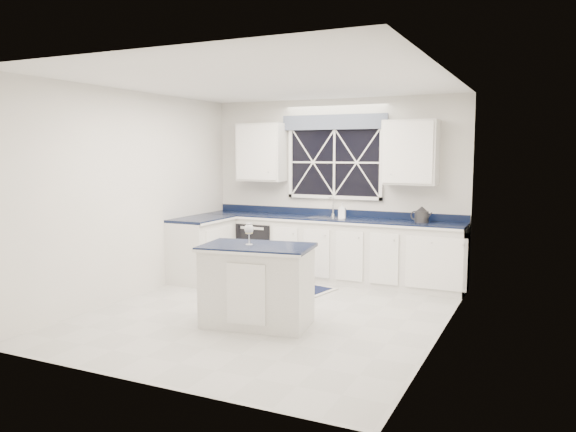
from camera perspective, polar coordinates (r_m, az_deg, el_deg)
The scene contains 13 objects.
ground at distance 6.77m, azimuth -2.06°, elevation -9.85°, with size 4.50×4.50×0.00m, color #AAAAA5.
back_wall at distance 8.57m, azimuth 4.82°, elevation 2.78°, with size 4.00×0.10×2.70m, color beige.
base_cabinets at distance 8.38m, azimuth 1.52°, elevation -3.50°, with size 3.99×1.60×0.90m.
countertop at distance 8.33m, azimuth 4.07°, elevation -0.29°, with size 3.98×0.64×0.04m, color black.
dishwasher at distance 8.86m, azimuth -2.62°, elevation -3.21°, with size 0.60×0.58×0.82m, color black.
window at distance 8.51m, azimuth 4.74°, elevation 5.99°, with size 1.65×0.09×1.26m.
upper_cabinets at distance 8.40m, azimuth 4.45°, elevation 6.46°, with size 3.10×0.34×0.90m.
faucet at distance 8.50m, azimuth 4.55°, elevation 1.04°, with size 0.05×0.20×0.30m.
island at distance 6.24m, azimuth -3.15°, elevation -6.99°, with size 1.29×0.89×0.89m.
rug at distance 7.94m, azimuth 0.44°, elevation -7.29°, with size 1.22×0.89×0.02m.
kettle at distance 7.95m, azimuth 13.41°, elevation 0.10°, with size 0.31×0.22×0.22m.
wine_glass at distance 6.16m, azimuth -3.99°, elevation -1.42°, with size 0.10×0.10×0.24m.
soap_bottle at distance 8.36m, azimuth 5.52°, elevation 0.60°, with size 0.10×0.10×0.22m, color silver.
Camera 1 is at (2.98, -5.77, 1.91)m, focal length 35.00 mm.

